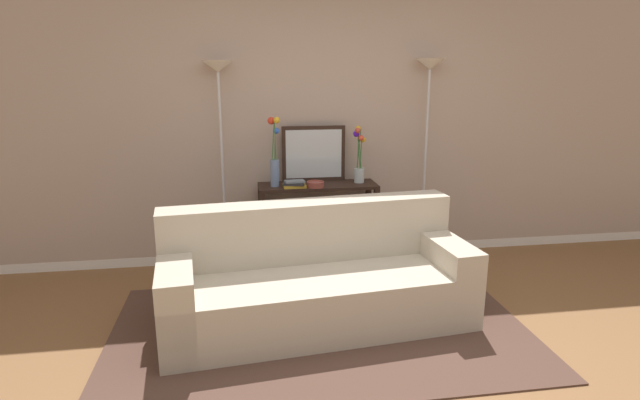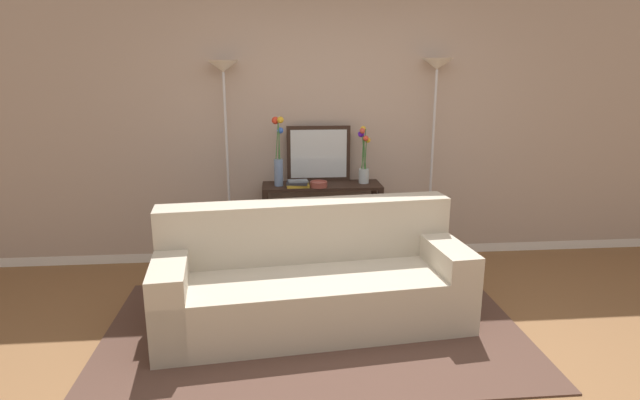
% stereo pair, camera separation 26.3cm
% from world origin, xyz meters
% --- Properties ---
extents(ground_plane, '(16.00, 16.00, 0.02)m').
position_xyz_m(ground_plane, '(0.00, 0.00, -0.01)').
color(ground_plane, brown).
extents(back_wall, '(12.00, 0.15, 2.77)m').
position_xyz_m(back_wall, '(0.00, 2.26, 1.38)').
color(back_wall, white).
rests_on(back_wall, ground).
extents(area_rug, '(3.02, 1.83, 0.01)m').
position_xyz_m(area_rug, '(-0.29, 0.68, 0.01)').
color(area_rug, '#51382D').
rests_on(area_rug, ground).
extents(couch, '(2.33, 1.08, 0.88)m').
position_xyz_m(couch, '(-0.30, 0.84, 0.32)').
color(couch, '#BCB29E').
rests_on(couch, ground).
extents(console_table, '(1.11, 0.36, 0.82)m').
position_xyz_m(console_table, '(-0.12, 1.94, 0.55)').
color(console_table, black).
rests_on(console_table, ground).
extents(floor_lamp_left, '(0.28, 0.28, 1.94)m').
position_xyz_m(floor_lamp_left, '(-0.99, 2.03, 1.52)').
color(floor_lamp_left, silver).
rests_on(floor_lamp_left, ground).
extents(floor_lamp_right, '(0.28, 0.28, 1.96)m').
position_xyz_m(floor_lamp_right, '(0.95, 2.03, 1.54)').
color(floor_lamp_right, silver).
rests_on(floor_lamp_right, ground).
extents(wall_mirror, '(0.60, 0.02, 0.53)m').
position_xyz_m(wall_mirror, '(-0.14, 2.09, 1.08)').
color(wall_mirror, black).
rests_on(wall_mirror, console_table).
extents(vase_tall_flowers, '(0.11, 0.11, 0.64)m').
position_xyz_m(vase_tall_flowers, '(-0.52, 1.92, 1.08)').
color(vase_tall_flowers, '#6B84AD').
rests_on(vase_tall_flowers, console_table).
extents(vase_short_flowers, '(0.12, 0.12, 0.53)m').
position_xyz_m(vase_short_flowers, '(0.28, 1.97, 1.03)').
color(vase_short_flowers, silver).
rests_on(vase_short_flowers, console_table).
extents(fruit_bowl, '(0.16, 0.16, 0.05)m').
position_xyz_m(fruit_bowl, '(-0.16, 1.83, 0.84)').
color(fruit_bowl, brown).
rests_on(fruit_bowl, console_table).
extents(book_stack, '(0.21, 0.14, 0.06)m').
position_xyz_m(book_stack, '(-0.35, 1.85, 0.85)').
color(book_stack, gold).
rests_on(book_stack, console_table).
extents(book_row_under_console, '(0.30, 0.16, 0.13)m').
position_xyz_m(book_row_under_console, '(-0.43, 1.94, 0.06)').
color(book_row_under_console, '#1E7075').
rests_on(book_row_under_console, ground).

